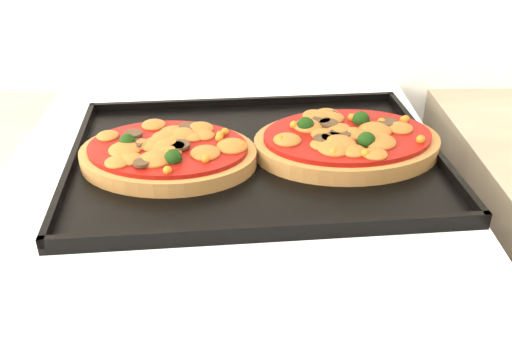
{
  "coord_description": "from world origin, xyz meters",
  "views": [
    {
      "loc": [
        -0.02,
        1.05,
        1.28
      ],
      "look_at": [
        -0.01,
        1.66,
        0.92
      ],
      "focal_mm": 40.0,
      "sensor_mm": 36.0,
      "label": 1
    }
  ],
  "objects": [
    {
      "name": "baking_tray",
      "position": [
        -0.01,
        1.71,
        0.92
      ],
      "size": [
        0.51,
        0.39,
        0.02
      ],
      "primitive_type": "cube",
      "rotation": [
        0.0,
        0.0,
        0.08
      ],
      "color": "black",
      "rests_on": "stove"
    },
    {
      "name": "pizza_left",
      "position": [
        -0.12,
        1.7,
        0.94
      ],
      "size": [
        0.24,
        0.19,
        0.03
      ],
      "primitive_type": null,
      "rotation": [
        0.0,
        0.0,
        -0.09
      ],
      "color": "#A67139",
      "rests_on": "baking_tray"
    },
    {
      "name": "pizza_right",
      "position": [
        0.11,
        1.72,
        0.94
      ],
      "size": [
        0.26,
        0.2,
        0.04
      ],
      "primitive_type": null,
      "rotation": [
        0.0,
        0.0,
        0.1
      ],
      "color": "#A67139",
      "rests_on": "baking_tray"
    }
  ]
}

